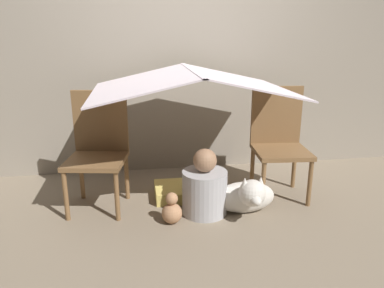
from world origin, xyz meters
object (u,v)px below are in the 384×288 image
object	(u,v)px
chair_right	(279,139)
dog	(247,196)
chair_left	(98,147)
person_front	(205,189)

from	to	relation	value
chair_right	dog	distance (m)	0.62
chair_left	person_front	world-z (taller)	chair_left
chair_right	person_front	size ratio (longest dim) A/B	1.75
chair_left	person_front	bearing A→B (deg)	-9.55
chair_left	person_front	size ratio (longest dim) A/B	1.75
chair_right	person_front	xyz separation A→B (m)	(-0.69, -0.28, -0.28)
person_front	dog	world-z (taller)	person_front
chair_left	person_front	xyz separation A→B (m)	(0.80, -0.28, -0.28)
chair_right	dog	size ratio (longest dim) A/B	1.94
person_front	chair_left	bearing A→B (deg)	160.52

